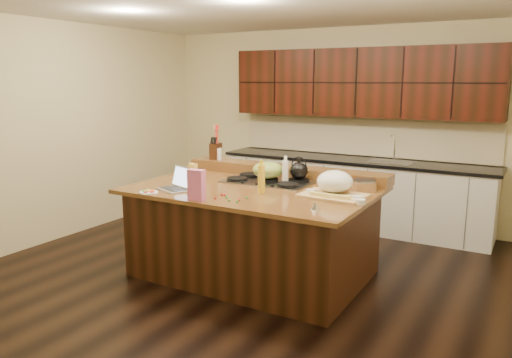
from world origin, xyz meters
The scene contains 32 objects.
room centered at (0.00, 0.00, 1.35)m, with size 5.52×5.02×2.72m.
island centered at (0.00, 0.00, 0.46)m, with size 2.40×1.60×0.92m.
back_ledge centered at (0.00, 0.70, 0.98)m, with size 2.40×0.30×0.12m, color black.
cooktop centered at (0.00, 0.30, 0.94)m, with size 0.92×0.52×0.05m.
back_counter centered at (0.30, 2.23, 0.98)m, with size 3.70×0.66×2.40m.
kettle centered at (0.30, 0.43, 1.05)m, with size 0.20×0.20×0.18m, color black.
green_bowl centered at (0.00, 0.30, 1.05)m, with size 0.32×0.32×0.18m, color olive.
laptop centered at (-0.61, -0.46, 0.98)m, with size 0.39×0.35×0.22m.
oil_bottle centered at (0.19, -0.17, 1.06)m, with size 0.07×0.07×0.27m, color yellow.
vinegar_bottle centered at (0.21, 0.29, 1.04)m, with size 0.06×0.06×0.25m, color silver.
wooden_tray centered at (0.83, 0.07, 1.03)m, with size 0.61×0.48×0.24m.
ramekin_a centered at (1.15, -0.12, 0.94)m, with size 0.10×0.10×0.04m, color white.
ramekin_b centered at (1.09, -0.02, 0.94)m, with size 0.10×0.10×0.04m, color white.
ramekin_c centered at (0.62, 0.02, 0.94)m, with size 0.10×0.10×0.04m, color white.
strainer_bowl centered at (1.01, 0.43, 0.97)m, with size 0.24×0.24×0.09m, color #996B3F.
kitchen_timer centered at (0.88, -0.48, 0.96)m, with size 0.08×0.08×0.07m, color silver.
pink_bag centered at (-0.18, -0.71, 1.06)m, with size 0.15×0.08×0.28m, color #D7659B.
candy_plate centered at (-0.76, -0.71, 0.93)m, with size 0.18×0.18×0.01m, color white.
package_box centered at (-0.94, 0.24, 0.99)m, with size 0.10×0.07×0.13m, color #E0BF4F.
utensil_crock centered at (-0.92, 0.70, 1.11)m, with size 0.12×0.12×0.14m, color white.
knife_block centered at (-0.94, 0.70, 1.14)m, with size 0.10×0.16×0.19m, color black.
gumdrop_0 centered at (-0.05, -0.60, 0.93)m, with size 0.02×0.02×0.02m, color red.
gumdrop_1 centered at (0.10, -0.61, 0.93)m, with size 0.02×0.02×0.02m, color #198C26.
gumdrop_2 centered at (-0.22, -0.59, 0.93)m, with size 0.02×0.02×0.02m, color red.
gumdrop_3 centered at (-0.20, -0.59, 0.93)m, with size 0.02×0.02×0.02m, color #198C26.
gumdrop_4 centered at (-0.05, -0.45, 0.93)m, with size 0.02×0.02×0.02m, color red.
gumdrop_5 centered at (0.19, -0.44, 0.93)m, with size 0.02×0.02×0.02m, color #198C26.
gumdrop_6 centered at (0.17, -0.55, 0.93)m, with size 0.02×0.02×0.02m, color red.
gumdrop_7 centered at (0.01, -0.52, 0.93)m, with size 0.02×0.02×0.02m, color #198C26.
gumdrop_8 centered at (-0.05, -0.45, 0.93)m, with size 0.02×0.02×0.02m, color red.
gumdrop_9 centered at (0.19, -0.61, 0.93)m, with size 0.02×0.02×0.02m, color #198C26.
gumdrop_10 centered at (-0.08, -0.46, 0.93)m, with size 0.02×0.02×0.02m, color red.
Camera 1 is at (2.47, -4.25, 1.99)m, focal length 35.00 mm.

